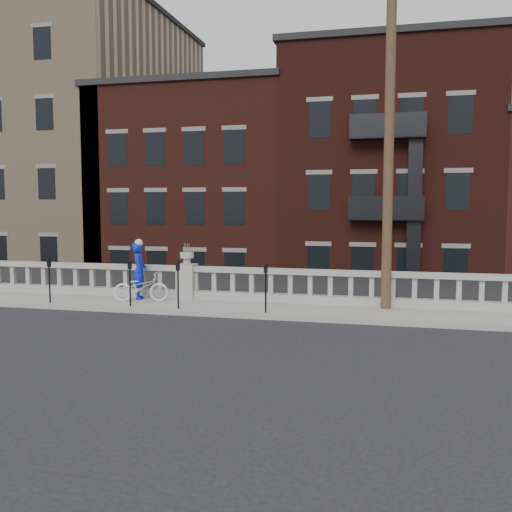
{
  "coord_description": "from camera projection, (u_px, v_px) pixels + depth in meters",
  "views": [
    {
      "loc": [
        6.43,
        -13.04,
        3.13
      ],
      "look_at": [
        2.45,
        3.2,
        1.62
      ],
      "focal_mm": 40.0,
      "sensor_mm": 36.0,
      "label": 1
    }
  ],
  "objects": [
    {
      "name": "ground",
      "position": [
        132.0,
        329.0,
        14.42
      ],
      "size": [
        120.0,
        120.0,
        0.0
      ],
      "primitive_type": "plane",
      "color": "black",
      "rests_on": "ground"
    },
    {
      "name": "sidewalk",
      "position": [
        176.0,
        305.0,
        17.32
      ],
      "size": [
        32.0,
        2.2,
        0.15
      ],
      "primitive_type": "cube",
      "color": "gray",
      "rests_on": "ground"
    },
    {
      "name": "balustrade",
      "position": [
        187.0,
        283.0,
        18.19
      ],
      "size": [
        28.0,
        0.34,
        1.03
      ],
      "color": "gray",
      "rests_on": "sidewalk"
    },
    {
      "name": "planter_pedestal",
      "position": [
        187.0,
        277.0,
        18.17
      ],
      "size": [
        0.55,
        0.55,
        1.76
      ],
      "color": "gray",
      "rests_on": "sidewalk"
    },
    {
      "name": "lower_level",
      "position": [
        301.0,
        213.0,
        36.34
      ],
      "size": [
        80.0,
        44.0,
        20.8
      ],
      "color": "#605E59",
      "rests_on": "ground"
    },
    {
      "name": "utility_pole",
      "position": [
        389.0,
        129.0,
        15.96
      ],
      "size": [
        1.6,
        0.28,
        10.0
      ],
      "color": "#422D1E",
      "rests_on": "sidewalk"
    },
    {
      "name": "parking_meter_a",
      "position": [
        49.0,
        275.0,
        17.31
      ],
      "size": [
        0.1,
        0.09,
        1.36
      ],
      "color": "black",
      "rests_on": "sidewalk"
    },
    {
      "name": "parking_meter_b",
      "position": [
        130.0,
        278.0,
        16.67
      ],
      "size": [
        0.1,
        0.09,
        1.36
      ],
      "color": "black",
      "rests_on": "sidewalk"
    },
    {
      "name": "parking_meter_c",
      "position": [
        178.0,
        279.0,
        16.32
      ],
      "size": [
        0.1,
        0.09,
        1.36
      ],
      "color": "black",
      "rests_on": "sidewalk"
    },
    {
      "name": "parking_meter_d",
      "position": [
        266.0,
        282.0,
        15.71
      ],
      "size": [
        0.1,
        0.09,
        1.36
      ],
      "color": "black",
      "rests_on": "sidewalk"
    },
    {
      "name": "bicycle",
      "position": [
        141.0,
        287.0,
        17.59
      ],
      "size": [
        1.77,
        1.02,
        0.88
      ],
      "primitive_type": "imported",
      "rotation": [
        0.0,
        0.0,
        1.85
      ],
      "color": "silver",
      "rests_on": "sidewalk"
    },
    {
      "name": "cyclist",
      "position": [
        139.0,
        271.0,
        17.99
      ],
      "size": [
        0.64,
        0.77,
        1.8
      ],
      "primitive_type": "imported",
      "rotation": [
        0.0,
        0.0,
        1.95
      ],
      "color": "#0D1ECA",
      "rests_on": "sidewalk"
    }
  ]
}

